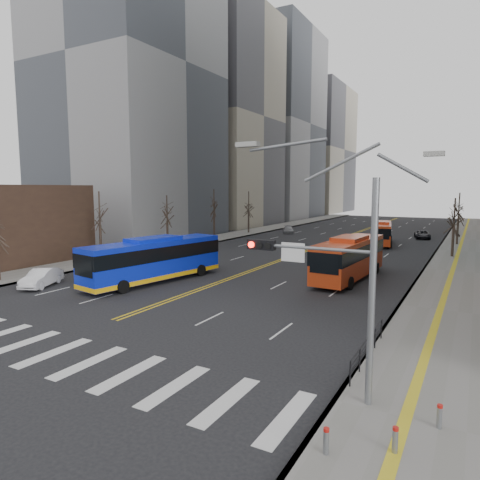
% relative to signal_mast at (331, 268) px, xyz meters
% --- Properties ---
extents(ground, '(220.00, 220.00, 0.00)m').
position_rel_signal_mast_xyz_m(ground, '(-13.77, -2.00, -4.86)').
color(ground, black).
extents(sidewalk_right, '(7.00, 130.00, 0.15)m').
position_rel_signal_mast_xyz_m(sidewalk_right, '(3.73, 43.00, -4.78)').
color(sidewalk_right, slate).
rests_on(sidewalk_right, ground).
extents(sidewalk_left, '(5.00, 130.00, 0.15)m').
position_rel_signal_mast_xyz_m(sidewalk_left, '(-30.27, 43.00, -4.78)').
color(sidewalk_left, slate).
rests_on(sidewalk_left, ground).
extents(crosswalk, '(26.70, 4.00, 0.01)m').
position_rel_signal_mast_xyz_m(crosswalk, '(-13.77, -2.00, -4.85)').
color(crosswalk, silver).
rests_on(crosswalk, ground).
extents(centerline, '(0.55, 100.00, 0.01)m').
position_rel_signal_mast_xyz_m(centerline, '(-13.77, 53.00, -4.85)').
color(centerline, gold).
rests_on(centerline, ground).
extents(office_towers, '(83.00, 134.00, 58.00)m').
position_rel_signal_mast_xyz_m(office_towers, '(-13.64, 66.51, 19.07)').
color(office_towers, gray).
rests_on(office_towers, ground).
extents(signal_mast, '(5.37, 0.37, 9.39)m').
position_rel_signal_mast_xyz_m(signal_mast, '(0.00, 0.00, 0.00)').
color(signal_mast, gray).
rests_on(signal_mast, ground).
extents(pedestrian_railing, '(0.06, 6.06, 1.02)m').
position_rel_signal_mast_xyz_m(pedestrian_railing, '(0.53, 4.00, -4.03)').
color(pedestrian_railing, black).
rests_on(pedestrian_railing, sidewalk_right).
extents(bollards, '(2.87, 3.17, 0.78)m').
position_rel_signal_mast_xyz_m(bollards, '(2.50, -2.16, -4.30)').
color(bollards, gray).
rests_on(bollards, sidewalk_right).
extents(street_trees, '(35.20, 47.20, 7.60)m').
position_rel_signal_mast_xyz_m(street_trees, '(-20.94, 32.55, 0.02)').
color(street_trees, '#31251E').
rests_on(street_trees, ground).
extents(blue_bus, '(4.85, 13.06, 3.70)m').
position_rel_signal_mast_xyz_m(blue_bus, '(-18.57, 12.27, -2.91)').
color(blue_bus, '#0E26D9').
rests_on(blue_bus, ground).
extents(red_bus_near, '(3.41, 11.69, 3.66)m').
position_rel_signal_mast_xyz_m(red_bus_near, '(-4.81, 21.04, -2.82)').
color(red_bus_near, red).
rests_on(red_bus_near, ground).
extents(red_bus_far, '(4.03, 10.35, 3.23)m').
position_rel_signal_mast_xyz_m(red_bus_far, '(-6.81, 45.59, -3.05)').
color(red_bus_far, red).
rests_on(red_bus_far, ground).
extents(car_white, '(3.11, 4.52, 1.41)m').
position_rel_signal_mast_xyz_m(car_white, '(-25.14, 6.59, -4.15)').
color(car_white, silver).
rests_on(car_white, ground).
extents(car_dark_mid, '(1.76, 4.20, 1.42)m').
position_rel_signal_mast_xyz_m(car_dark_mid, '(-7.22, 49.87, -4.15)').
color(car_dark_mid, black).
rests_on(car_dark_mid, ground).
extents(car_silver, '(3.33, 4.54, 1.22)m').
position_rel_signal_mast_xyz_m(car_silver, '(-23.91, 53.68, -4.25)').
color(car_silver, '#999A9E').
rests_on(car_silver, ground).
extents(car_dark_far, '(2.93, 4.81, 1.25)m').
position_rel_signal_mast_xyz_m(car_dark_far, '(-2.75, 55.95, -4.23)').
color(car_dark_far, black).
rests_on(car_dark_far, ground).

